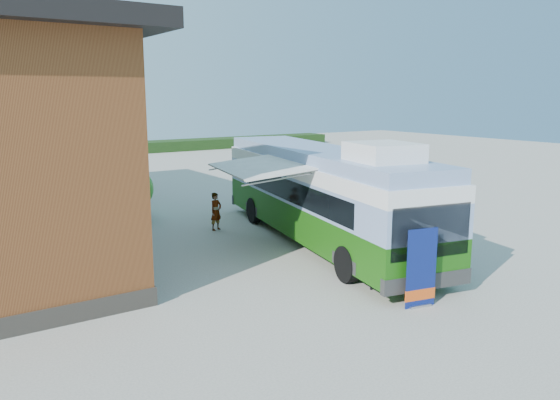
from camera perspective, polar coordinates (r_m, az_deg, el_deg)
ground at (r=18.13m, az=6.78°, el=-6.62°), size 100.00×100.00×0.00m
hedge at (r=54.85m, az=-13.00°, el=5.47°), size 40.00×3.00×1.00m
bus at (r=20.20m, az=4.30°, el=0.91°), size 5.38×13.49×4.06m
awning at (r=19.09m, az=-1.18°, el=3.43°), size 3.73×5.10×0.55m
banner at (r=14.66m, az=14.52°, el=-7.63°), size 0.90×0.30×2.10m
picnic_table at (r=16.47m, az=10.95°, el=-6.31°), size 1.75×1.64×0.82m
person_a at (r=22.37m, az=-6.71°, el=-1.19°), size 0.65×0.53×1.55m
person_b at (r=22.58m, az=-17.84°, el=-1.42°), size 0.99×1.01×1.64m
slurry_tanker at (r=26.55m, az=-17.36°, el=1.56°), size 2.58×6.29×2.35m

